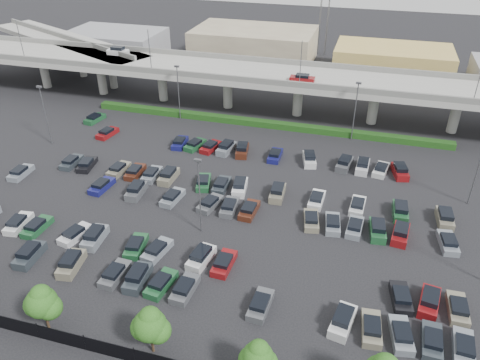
% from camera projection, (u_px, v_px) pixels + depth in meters
% --- Properties ---
extents(ground, '(280.00, 280.00, 0.00)m').
position_uv_depth(ground, '(221.00, 198.00, 65.46)').
color(ground, black).
extents(overpass, '(150.00, 13.00, 15.80)m').
position_uv_depth(overpass, '(272.00, 77.00, 88.26)').
color(overpass, gray).
rests_on(overpass, ground).
extents(on_ramp, '(50.93, 30.13, 8.80)m').
position_uv_depth(on_ramp, '(67.00, 43.00, 109.71)').
color(on_ramp, gray).
rests_on(on_ramp, ground).
extents(hedge, '(66.00, 1.60, 1.10)m').
position_uv_depth(hedge, '(263.00, 123.00, 85.76)').
color(hedge, '#163710').
rests_on(hedge, ground).
extents(fence, '(70.00, 0.10, 2.00)m').
position_uv_depth(fence, '(124.00, 353.00, 41.97)').
color(fence, black).
rests_on(fence, ground).
extents(tree_row, '(65.07, 3.66, 5.94)m').
position_uv_depth(tree_row, '(136.00, 323.00, 41.65)').
color(tree_row, '#332316').
rests_on(tree_row, ground).
extents(parked_cars, '(62.94, 41.66, 1.67)m').
position_uv_depth(parked_cars, '(216.00, 210.00, 61.79)').
color(parked_cars, slate).
rests_on(parked_cars, ground).
extents(light_poles, '(66.90, 48.38, 10.30)m').
position_uv_depth(light_poles, '(196.00, 148.00, 64.87)').
color(light_poles, '#505055').
rests_on(light_poles, ground).
extents(distant_buildings, '(138.00, 24.00, 9.00)m').
position_uv_depth(distant_buildings, '(350.00, 56.00, 111.47)').
color(distant_buildings, gray).
rests_on(distant_buildings, ground).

